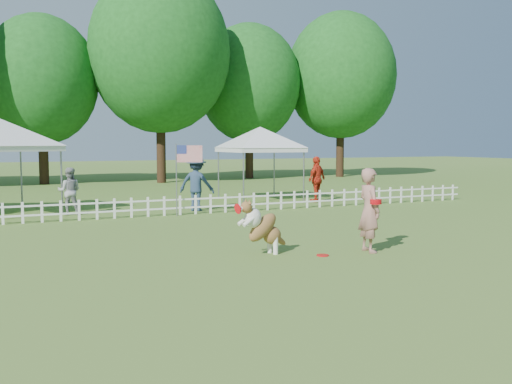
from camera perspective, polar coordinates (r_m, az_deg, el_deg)
ground at (r=11.43m, az=4.10°, el=-6.30°), size 120.00×120.00×0.00m
picket_fence at (r=17.77m, az=-6.83°, el=-1.30°), size 22.00×0.08×0.60m
handler at (r=11.83m, az=11.26°, el=-1.79°), size 0.48×0.67×1.72m
dog at (r=11.33m, az=0.74°, el=-3.55°), size 1.12×0.55×1.11m
frisbee_on_turf at (r=11.40m, az=6.68°, el=-6.30°), size 0.30×0.30×0.02m
canopy_tent_left at (r=19.26m, az=-24.17°, el=2.23°), size 3.73×3.73×2.91m
canopy_tent_right at (r=21.91m, az=0.40°, el=2.77°), size 2.69×2.69×2.77m
flag_pole at (r=17.40m, az=-7.95°, el=1.19°), size 0.84×0.28×2.19m
spectator_a at (r=18.50m, az=-18.16°, el=0.08°), size 0.83×0.71×1.46m
spectator_b at (r=18.67m, az=-5.97°, el=0.89°), size 1.34×1.27×1.82m
spectator_c at (r=21.48m, az=6.10°, el=1.28°), size 1.08×0.83×1.71m
tree_center_left at (r=32.52m, az=-20.66°, el=9.38°), size 6.00×6.00×9.80m
tree_center_right at (r=32.20m, az=-9.59°, el=12.18°), size 7.60×7.60×12.60m
tree_right at (r=35.51m, az=-0.69°, el=9.78°), size 6.20×6.20×10.40m
tree_far_right at (r=37.54m, az=8.48°, el=10.24°), size 7.00×7.00×11.40m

